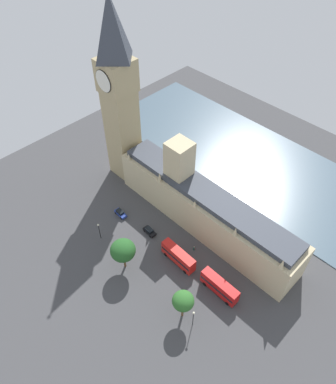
% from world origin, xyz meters
% --- Properties ---
extents(ground_plane, '(138.09, 138.09, 0.00)m').
position_xyz_m(ground_plane, '(0.00, 0.00, 0.00)').
color(ground_plane, '#424244').
extents(river_thames, '(38.79, 124.29, 0.25)m').
position_xyz_m(river_thames, '(-34.65, 0.00, 0.12)').
color(river_thames, '#475B6B').
rests_on(river_thames, ground).
extents(parliament_building, '(10.96, 58.51, 24.18)m').
position_xyz_m(parliament_building, '(-1.99, -1.06, 7.18)').
color(parliament_building, '#CCBA8E').
rests_on(parliament_building, ground).
extents(clock_tower, '(8.97, 8.97, 56.61)m').
position_xyz_m(clock_tower, '(-1.36, -33.82, 29.29)').
color(clock_tower, tan).
rests_on(clock_tower, ground).
extents(car_blue_leading, '(2.00, 4.25, 1.74)m').
position_xyz_m(car_blue_leading, '(12.90, -19.98, 0.88)').
color(car_blue_leading, navy).
rests_on(car_blue_leading, ground).
extents(car_black_opposite_hall, '(2.07, 4.25, 1.74)m').
position_xyz_m(car_black_opposite_hall, '(11.33, -8.96, 0.88)').
color(car_black_opposite_hall, black).
rests_on(car_black_opposite_hall, ground).
extents(double_decker_bus_trailing, '(2.90, 10.57, 4.75)m').
position_xyz_m(double_decker_bus_trailing, '(12.45, 3.53, 2.63)').
color(double_decker_bus_trailing, red).
rests_on(double_decker_bus_trailing, ground).
extents(double_decker_bus_near_tower, '(2.77, 10.53, 4.75)m').
position_xyz_m(double_decker_bus_near_tower, '(11.64, 16.84, 2.63)').
color(double_decker_bus_near_tower, red).
rests_on(double_decker_bus_near_tower, ground).
extents(pedestrian_corner, '(0.56, 0.64, 1.58)m').
position_xyz_m(pedestrian_corner, '(6.69, 3.95, 0.71)').
color(pedestrian_corner, '#336B60').
rests_on(pedestrian_corner, ground).
extents(plane_tree_by_river_gate, '(6.49, 6.49, 10.05)m').
position_xyz_m(plane_tree_by_river_gate, '(23.40, -5.40, 7.26)').
color(plane_tree_by_river_gate, brown).
rests_on(plane_tree_by_river_gate, ground).
extents(plane_tree_under_trees, '(5.11, 5.11, 9.28)m').
position_xyz_m(plane_tree_under_trees, '(22.55, 14.62, 7.05)').
color(plane_tree_under_trees, brown).
rests_on(plane_tree_under_trees, ground).
extents(street_lamp_far_end, '(0.56, 0.56, 6.47)m').
position_xyz_m(street_lamp_far_end, '(22.62, 17.98, 4.50)').
color(street_lamp_far_end, black).
rests_on(street_lamp_far_end, ground).
extents(street_lamp_kerbside, '(0.56, 0.56, 6.15)m').
position_xyz_m(street_lamp_kerbside, '(22.27, -17.38, 4.31)').
color(street_lamp_kerbside, black).
rests_on(street_lamp_kerbside, ground).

